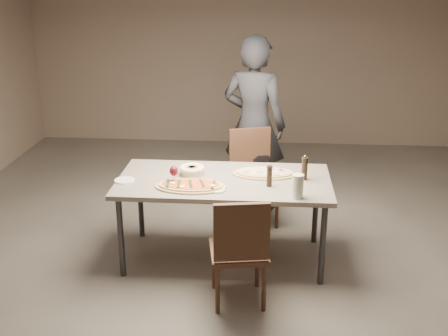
# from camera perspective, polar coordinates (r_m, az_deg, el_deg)

# --- Properties ---
(room) EXTENTS (7.00, 7.00, 7.00)m
(room) POSITION_cam_1_polar(r_m,az_deg,el_deg) (4.56, -0.00, 6.52)
(room) COLOR #5E5851
(room) RESTS_ON ground
(dining_table) EXTENTS (1.80, 0.90, 0.75)m
(dining_table) POSITION_cam_1_polar(r_m,az_deg,el_deg) (4.77, -0.00, -1.77)
(dining_table) COLOR gray
(dining_table) RESTS_ON ground
(zucchini_pizza) EXTENTS (0.58, 0.32, 0.05)m
(zucchini_pizza) POSITION_cam_1_polar(r_m,az_deg,el_deg) (4.57, -3.41, -1.81)
(zucchini_pizza) COLOR tan
(zucchini_pizza) RESTS_ON dining_table
(ham_pizza) EXTENTS (0.55, 0.30, 0.04)m
(ham_pizza) POSITION_cam_1_polar(r_m,az_deg,el_deg) (4.85, 4.09, -0.52)
(ham_pizza) COLOR tan
(ham_pizza) RESTS_ON dining_table
(bread_basket) EXTENTS (0.22, 0.22, 0.08)m
(bread_basket) POSITION_cam_1_polar(r_m,az_deg,el_deg) (4.84, -3.28, -0.15)
(bread_basket) COLOR beige
(bread_basket) RESTS_ON dining_table
(oil_dish) EXTENTS (0.13, 0.13, 0.01)m
(oil_dish) POSITION_cam_1_polar(r_m,az_deg,el_deg) (4.50, -0.69, -2.26)
(oil_dish) COLOR white
(oil_dish) RESTS_ON dining_table
(pepper_mill_left) EXTENTS (0.05, 0.05, 0.19)m
(pepper_mill_left) POSITION_cam_1_polar(r_m,az_deg,el_deg) (4.58, 4.63, -0.78)
(pepper_mill_left) COLOR black
(pepper_mill_left) RESTS_ON dining_table
(pepper_mill_right) EXTENTS (0.06, 0.06, 0.22)m
(pepper_mill_right) POSITION_cam_1_polar(r_m,az_deg,el_deg) (4.75, 8.19, -0.00)
(pepper_mill_right) COLOR black
(pepper_mill_right) RESTS_ON dining_table
(carafe) EXTENTS (0.09, 0.09, 0.19)m
(carafe) POSITION_cam_1_polar(r_m,az_deg,el_deg) (4.38, 7.49, -1.85)
(carafe) COLOR silver
(carafe) RESTS_ON dining_table
(wine_glass) EXTENTS (0.07, 0.07, 0.16)m
(wine_glass) POSITION_cam_1_polar(r_m,az_deg,el_deg) (4.62, -5.13, -0.37)
(wine_glass) COLOR silver
(wine_glass) RESTS_ON dining_table
(side_plate) EXTENTS (0.17, 0.17, 0.01)m
(side_plate) POSITION_cam_1_polar(r_m,az_deg,el_deg) (4.78, -10.07, -1.24)
(side_plate) COLOR white
(side_plate) RESTS_ON dining_table
(chair_near) EXTENTS (0.49, 0.49, 0.90)m
(chair_near) POSITION_cam_1_polar(r_m,az_deg,el_deg) (4.18, 1.62, -7.99)
(chair_near) COLOR #43291C
(chair_near) RESTS_ON ground
(chair_far) EXTENTS (0.55, 0.55, 0.93)m
(chair_far) POSITION_cam_1_polar(r_m,az_deg,el_deg) (5.60, 2.90, -0.29)
(chair_far) COLOR #43291C
(chair_far) RESTS_ON ground
(diner) EXTENTS (0.78, 0.64, 1.83)m
(diner) POSITION_cam_1_polar(r_m,az_deg,el_deg) (5.78, 3.07, 4.44)
(diner) COLOR black
(diner) RESTS_ON ground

